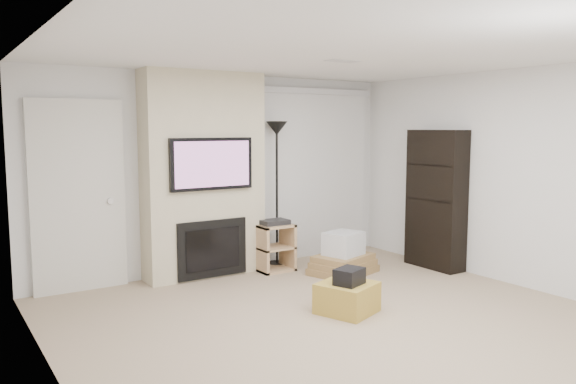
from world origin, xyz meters
TOP-DOWN VIEW (x-y plane):
  - floor at (0.00, 0.00)m, footprint 5.00×5.50m
  - ceiling at (0.00, 0.00)m, footprint 5.00×5.50m
  - wall_back at (0.00, 2.75)m, footprint 5.00×0.00m
  - wall_left at (-2.50, 0.00)m, footprint 0.00×5.50m
  - wall_right at (2.50, 0.00)m, footprint 0.00×5.50m
  - hvac_vent at (0.40, 0.80)m, footprint 0.35×0.18m
  - ottoman at (0.22, 0.47)m, footprint 0.64×0.64m
  - black_bag at (0.21, 0.42)m, footprint 0.34×0.30m
  - fireplace_wall at (-0.35, 2.54)m, footprint 1.50×0.47m
  - entry_door at (-1.80, 2.71)m, footprint 1.02×0.11m
  - vertical_blinds at (1.40, 2.70)m, footprint 1.98×0.10m
  - floor_lamp at (0.67, 2.50)m, footprint 0.28×0.28m
  - av_stand at (0.49, 2.27)m, footprint 0.45×0.38m
  - box_stack at (1.14, 1.67)m, footprint 0.92×0.79m
  - bookshelf at (2.34, 1.26)m, footprint 0.30×0.80m

SIDE VIEW (x-z plane):
  - floor at x=0.00m, z-range 0.00..0.00m
  - ottoman at x=0.22m, z-range 0.00..0.30m
  - box_stack at x=1.14m, z-range -0.06..0.46m
  - av_stand at x=0.49m, z-range 0.02..0.68m
  - black_bag at x=0.21m, z-range 0.30..0.46m
  - bookshelf at x=2.34m, z-range 0.00..1.80m
  - entry_door at x=-1.80m, z-range -0.02..2.12m
  - fireplace_wall at x=-0.35m, z-range -0.01..2.49m
  - wall_back at x=0.00m, z-range 0.00..2.50m
  - wall_left at x=-2.50m, z-range 0.00..2.50m
  - wall_right at x=2.50m, z-range 0.00..2.50m
  - vertical_blinds at x=1.40m, z-range 0.09..2.46m
  - floor_lamp at x=0.67m, z-range 0.55..2.46m
  - hvac_vent at x=0.40m, z-range 2.49..2.50m
  - ceiling at x=0.00m, z-range 2.50..2.50m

